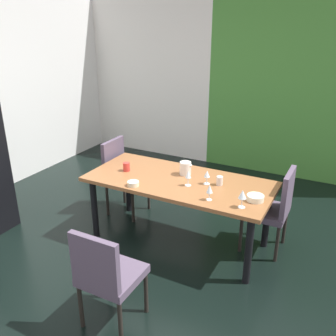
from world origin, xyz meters
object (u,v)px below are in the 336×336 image
object	(u,v)px
wine_glass_near_window	(210,189)
serving_bowl_right	(133,184)
wine_glass_near_shelf	(207,175)
wine_glass_east	(188,175)
chair_left_far	(122,173)
wine_glass_left	(242,195)
serving_bowl_rear	(255,198)
cup_center	(126,167)
cup_north	(220,181)
chair_right_far	(274,206)
dining_table	(179,187)
pitcher_corner	(185,168)
chair_head_near	(106,274)

from	to	relation	value
wine_glass_near_window	serving_bowl_right	size ratio (longest dim) A/B	1.28
wine_glass_near_shelf	wine_glass_east	bearing A→B (deg)	-141.23
chair_left_far	wine_glass_left	xyz separation A→B (m)	(1.71, -0.60, 0.35)
wine_glass_east	serving_bowl_right	distance (m)	0.57
serving_bowl_rear	cup_center	distance (m)	1.47
cup_north	serving_bowl_right	bearing A→B (deg)	-151.33
wine_glass_near_shelf	cup_north	bearing A→B (deg)	16.90
wine_glass_near_shelf	wine_glass_left	distance (m)	0.57
chair_right_far	serving_bowl_rear	xyz separation A→B (m)	(-0.10, -0.41, 0.26)
chair_right_far	cup_north	xyz separation A→B (m)	(-0.52, -0.23, 0.28)
wine_glass_near_shelf	cup_center	xyz separation A→B (m)	(-0.93, -0.09, -0.06)
wine_glass_left	cup_north	world-z (taller)	wine_glass_left
chair_right_far	wine_glass_near_window	xyz separation A→B (m)	(-0.49, -0.60, 0.34)
dining_table	serving_bowl_right	bearing A→B (deg)	-135.47
wine_glass_left	cup_north	bearing A→B (deg)	133.40
chair_right_far	wine_glass_left	size ratio (longest dim) A/B	5.43
dining_table	wine_glass_near_window	distance (m)	0.57
wine_glass_left	cup_center	distance (m)	1.42
chair_right_far	cup_center	world-z (taller)	chair_right_far
wine_glass_near_shelf	wine_glass_left	bearing A→B (deg)	-34.87
chair_left_far	wine_glass_east	size ratio (longest dim) A/B	5.85
cup_north	chair_right_far	bearing A→B (deg)	24.04
pitcher_corner	chair_head_near	bearing A→B (deg)	-88.12
chair_right_far	wine_glass_left	world-z (taller)	chair_right_far
wine_glass_near_window	serving_bowl_rear	world-z (taller)	wine_glass_near_window
wine_glass_east	cup_north	bearing A→B (deg)	30.13
chair_left_far	pitcher_corner	xyz separation A→B (m)	(0.94, -0.15, 0.30)
pitcher_corner	wine_glass_near_window	bearing A→B (deg)	-44.53
chair_right_far	wine_glass_near_shelf	xyz separation A→B (m)	(-0.65, -0.27, 0.33)
wine_glass_near_shelf	wine_glass_near_window	size ratio (longest dim) A/B	0.95
chair_head_near	cup_north	world-z (taller)	chair_head_near
wine_glass_east	pitcher_corner	world-z (taller)	wine_glass_east
cup_north	wine_glass_near_shelf	bearing A→B (deg)	-163.10
chair_head_near	wine_glass_left	bearing A→B (deg)	56.57
wine_glass_left	cup_center	xyz separation A→B (m)	(-1.40, 0.24, -0.08)
chair_left_far	serving_bowl_right	bearing A→B (deg)	42.10
wine_glass_near_shelf	dining_table	bearing A→B (deg)	-172.59
wine_glass_east	cup_center	xyz separation A→B (m)	(-0.77, 0.04, -0.07)
cup_center	chair_left_far	bearing A→B (deg)	131.51
wine_glass_east	serving_bowl_rear	xyz separation A→B (m)	(0.70, -0.01, -0.09)
cup_center	cup_north	world-z (taller)	cup_center
wine_glass_near_window	serving_bowl_right	world-z (taller)	wine_glass_near_window
wine_glass_east	wine_glass_left	xyz separation A→B (m)	(0.63, -0.20, 0.01)
wine_glass_east	serving_bowl_rear	world-z (taller)	wine_glass_east
chair_head_near	cup_center	bearing A→B (deg)	116.97
chair_left_far	chair_head_near	world-z (taller)	chair_left_far
dining_table	wine_glass_east	bearing A→B (deg)	-31.09
chair_left_far	chair_right_far	size ratio (longest dim) A/B	1.01
chair_right_far	wine_glass_east	distance (m)	0.96
serving_bowl_right	pitcher_corner	bearing A→B (deg)	55.39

